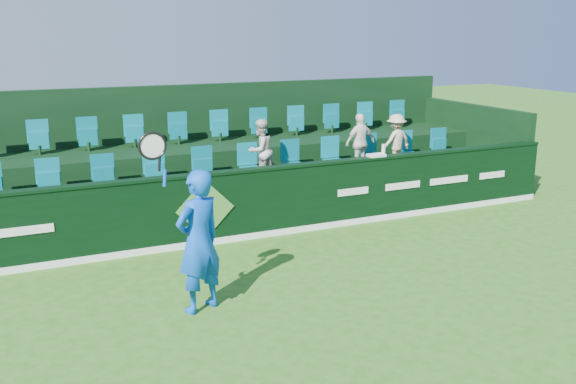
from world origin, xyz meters
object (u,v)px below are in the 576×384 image
spectator_right (396,141)px  towel (376,155)px  spectator_middle (360,142)px  drinks_bottle (384,150)px  tennis_player (198,241)px  spectator_left (260,151)px

spectator_right → towel: 1.67m
spectator_middle → spectator_right: bearing=174.0°
spectator_middle → spectator_right: 0.94m
spectator_right → drinks_bottle: 1.55m
tennis_player → spectator_middle: size_ratio=2.04×
spectator_right → tennis_player: bearing=24.7°
tennis_player → spectator_middle: tennis_player is taller
spectator_middle → tennis_player: bearing=32.0°
tennis_player → spectator_middle: 6.25m
spectator_left → towel: spectator_left is taller
tennis_player → spectator_left: tennis_player is taller
tennis_player → spectator_right: 7.01m
spectator_right → drinks_bottle: spectator_right is taller
spectator_middle → drinks_bottle: 1.13m
tennis_player → towel: size_ratio=7.45×
towel → spectator_right: bearing=42.2°
spectator_right → spectator_middle: bearing=-8.6°
tennis_player → drinks_bottle: tennis_player is taller
tennis_player → drinks_bottle: bearing=29.6°
spectator_left → spectator_right: (3.33, 0.00, -0.04)m
spectator_left → spectator_middle: bearing=155.9°
tennis_player → towel: tennis_player is taller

